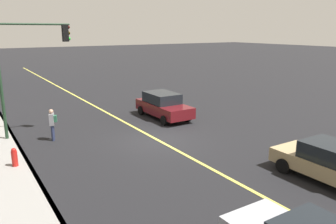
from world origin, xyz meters
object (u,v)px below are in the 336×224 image
car_maroon (163,105)px  fire_hydrant (15,159)px  traffic_light_mast (26,58)px  car_tan (331,163)px  pedestrian_with_backpack (52,122)px

car_maroon → fire_hydrant: size_ratio=4.81×
car_maroon → traffic_light_mast: (0.27, 8.05, 3.40)m
car_tan → fire_hydrant: (7.63, 10.00, -0.28)m
car_tan → car_maroon: 11.48m
pedestrian_with_backpack → fire_hydrant: size_ratio=1.77×
pedestrian_with_backpack → car_tan: bearing=-144.0°
car_maroon → pedestrian_with_backpack: bearing=96.7°
traffic_light_mast → pedestrian_with_backpack: bearing=-146.3°
car_maroon → fire_hydrant: (-3.84, 9.58, -0.37)m
traffic_light_mast → fire_hydrant: size_ratio=6.62×
car_tan → pedestrian_with_backpack: 13.12m
traffic_light_mast → fire_hydrant: bearing=159.5°
pedestrian_with_backpack → fire_hydrant: (-2.98, 2.29, -0.51)m
fire_hydrant → pedestrian_with_backpack: bearing=-37.5°
car_tan → traffic_light_mast: size_ratio=0.71×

